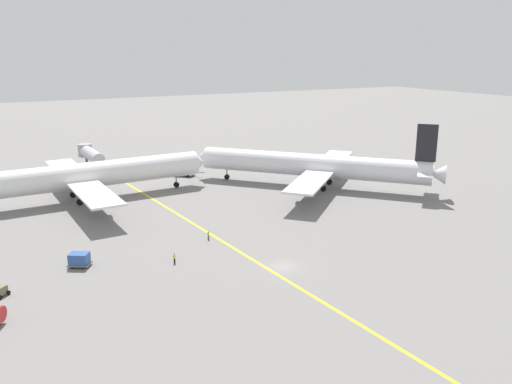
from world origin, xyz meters
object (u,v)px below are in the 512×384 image
pushback_tug (182,171)px  ground_crew_wing_walker_right (208,235)px  airliner_at_gate_left (88,175)px  ground_crew_ramp_agent_by_cones (174,258)px  airliner_being_pushed (314,166)px  gse_container_dolly_flat (79,259)px  jet_bridge (90,154)px

pushback_tug → ground_crew_wing_walker_right: size_ratio=5.08×
airliner_at_gate_left → ground_crew_ramp_agent_by_cones: bearing=-84.3°
airliner_at_gate_left → ground_crew_ramp_agent_by_cones: size_ratio=35.47×
ground_crew_wing_walker_right → ground_crew_ramp_agent_by_cones: (-8.70, -7.10, 0.00)m
airliner_being_pushed → gse_container_dolly_flat: airliner_being_pushed is taller
ground_crew_wing_walker_right → jet_bridge: (-6.80, 65.38, 3.70)m
pushback_tug → ground_crew_ramp_agent_by_cones: bearing=-111.6°
pushback_tug → jet_bridge: bearing=137.1°
ground_crew_ramp_agent_by_cones → ground_crew_wing_walker_right: bearing=39.2°
airliner_being_pushed → ground_crew_ramp_agent_by_cones: bearing=-147.8°
gse_container_dolly_flat → airliner_being_pushed: bearing=21.5°
airliner_at_gate_left → ground_crew_ramp_agent_by_cones: 43.06m
ground_crew_ramp_agent_by_cones → jet_bridge: size_ratio=0.09×
airliner_at_gate_left → gse_container_dolly_flat: size_ratio=14.16×
gse_container_dolly_flat → pushback_tug: bearing=54.7°
airliner_being_pushed → gse_container_dolly_flat: (-58.16, -22.89, -4.02)m
airliner_at_gate_left → pushback_tug: bearing=24.5°
gse_container_dolly_flat → ground_crew_ramp_agent_by_cones: (13.10, -5.52, -0.37)m
airliner_at_gate_left → pushback_tug: size_ratio=7.01×
ground_crew_ramp_agent_by_cones → airliner_being_pushed: bearing=32.2°
airliner_at_gate_left → jet_bridge: 30.51m
gse_container_dolly_flat → ground_crew_ramp_agent_by_cones: size_ratio=2.50×
airliner_being_pushed → pushback_tug: 35.27m
pushback_tug → gse_container_dolly_flat: (-34.55, -48.79, -0.10)m
pushback_tug → gse_container_dolly_flat: bearing=-125.3°
airliner_at_gate_left → ground_crew_ramp_agent_by_cones: airliner_at_gate_left is taller
airliner_at_gate_left → airliner_being_pushed: size_ratio=1.13×
airliner_being_pushed → gse_container_dolly_flat: bearing=-158.5°
pushback_tug → ground_crew_ramp_agent_by_cones: pushback_tug is taller
ground_crew_wing_walker_right → jet_bridge: size_ratio=0.09×
ground_crew_ramp_agent_by_cones → jet_bridge: 72.60m
airliner_at_gate_left → ground_crew_wing_walker_right: bearing=-70.0°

